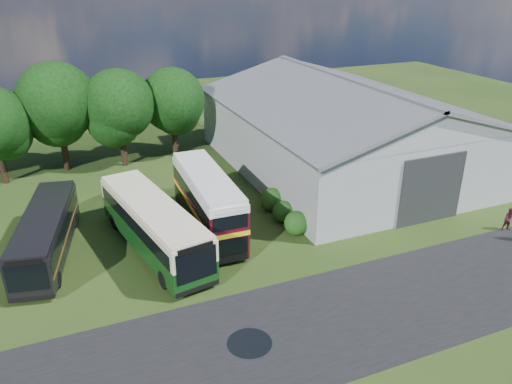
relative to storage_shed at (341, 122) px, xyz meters
name	(u,v)px	position (x,y,z in m)	size (l,w,h in m)	color
ground	(254,301)	(-15.00, -15.98, -4.17)	(120.00, 120.00, 0.00)	#1E3811
asphalt_road	(331,320)	(-12.00, -18.98, -4.17)	(60.00, 8.00, 0.02)	black
puddle	(249,343)	(-16.50, -18.98, -4.17)	(2.20, 2.20, 0.01)	black
storage_shed	(341,122)	(0.00, 0.00, 0.00)	(18.80, 24.80, 8.15)	gray
tree_mid	(57,102)	(-23.00, 8.82, 2.02)	(6.80, 6.80, 9.60)	black
tree_right_a	(119,105)	(-18.00, 7.82, 1.52)	(6.26, 6.26, 8.83)	black
tree_right_b	(172,100)	(-13.00, 8.62, 1.27)	(5.98, 5.98, 8.45)	black
shrub_front	(296,233)	(-9.40, -9.98, -4.17)	(1.70, 1.70, 1.70)	#194714
shrub_mid	(283,221)	(-9.40, -7.98, -4.17)	(1.60, 1.60, 1.60)	#194714
shrub_back	(272,210)	(-9.40, -5.98, -4.17)	(1.80, 1.80, 1.80)	#194714
bus_green_single	(154,225)	(-18.74, -8.45, -2.40)	(4.88, 12.34, 3.32)	black
bus_maroon_double	(208,203)	(-14.79, -7.31, -2.06)	(2.80, 9.90, 4.23)	black
bus_dark_single	(46,234)	(-25.04, -6.56, -2.61)	(4.53, 10.86, 2.92)	black
visitor_b	(509,220)	(4.24, -15.28, -3.34)	(0.80, 0.63, 1.65)	#39121C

